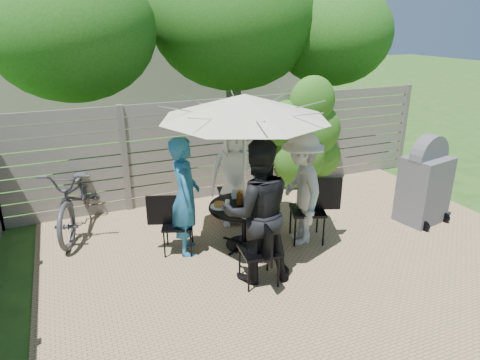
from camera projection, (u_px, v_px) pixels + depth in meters
name	position (u px, v px, depth m)	size (l,w,h in m)	color
backyard_envelope	(151.00, 38.00, 13.66)	(60.00, 60.00, 5.00)	#244816
patio_table	(244.00, 218.00, 6.15)	(1.20, 1.20, 0.66)	black
umbrella	(245.00, 106.00, 5.59)	(2.74, 2.74, 2.23)	silver
chair_back	(233.00, 202.00, 7.10)	(0.55, 0.74, 0.98)	black
person_back	(234.00, 175.00, 6.79)	(0.81, 0.53, 1.65)	white
chair_left	(177.00, 235.00, 6.06)	(0.67, 0.54, 0.88)	black
person_left	(185.00, 197.00, 5.87)	(0.62, 0.41, 1.70)	#226493
chair_front	(259.00, 264.00, 5.32)	(0.49, 0.69, 0.92)	black
person_front	(257.00, 212.00, 5.22)	(0.90, 0.70, 1.84)	black
chair_right	(308.00, 222.00, 6.36)	(0.77, 0.62, 1.00)	black
person_right	(301.00, 189.00, 6.15)	(1.09, 0.63, 1.69)	#B7B7B2
plate_back	(240.00, 194.00, 6.40)	(0.26, 0.26, 0.06)	white
plate_left	(219.00, 205.00, 6.01)	(0.26, 0.26, 0.06)	white
plate_front	(249.00, 214.00, 5.74)	(0.26, 0.26, 0.06)	white
plate_right	(269.00, 202.00, 6.13)	(0.26, 0.26, 0.06)	white
plate_extra	(261.00, 211.00, 5.82)	(0.24, 0.24, 0.06)	white
glass_back	(234.00, 194.00, 6.28)	(0.07, 0.07, 0.14)	silver
glass_left	(227.00, 205.00, 5.91)	(0.07, 0.07, 0.14)	silver
glass_front	(255.00, 207.00, 5.83)	(0.07, 0.07, 0.14)	silver
glass_right	(261.00, 196.00, 6.20)	(0.07, 0.07, 0.14)	silver
syrup_jug	(240.00, 199.00, 6.09)	(0.09, 0.09, 0.16)	#59280C
coffee_cup	(248.00, 195.00, 6.28)	(0.08, 0.08, 0.12)	#C6B293
bicycle	(79.00, 196.00, 6.68)	(0.73, 2.09, 1.10)	#333338
bbq_grill	(425.00, 183.00, 6.86)	(0.81, 0.68, 1.47)	#525256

